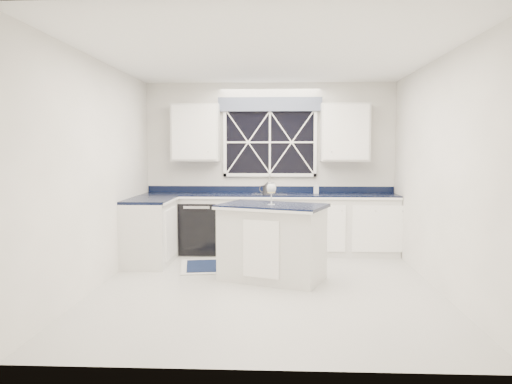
{
  "coord_description": "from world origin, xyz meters",
  "views": [
    {
      "loc": [
        0.15,
        -5.83,
        1.64
      ],
      "look_at": [
        -0.14,
        0.4,
        1.1
      ],
      "focal_mm": 35.0,
      "sensor_mm": 36.0,
      "label": 1
    }
  ],
  "objects_px": {
    "kettle": "(268,188)",
    "wine_glass": "(271,189)",
    "dishwasher": "(200,227)",
    "faucet": "(270,183)",
    "island": "(272,242)",
    "soap_bottle": "(316,188)"
  },
  "relations": [
    {
      "from": "island",
      "to": "wine_glass",
      "type": "height_order",
      "value": "wine_glass"
    },
    {
      "from": "kettle",
      "to": "wine_glass",
      "type": "xyz_separation_m",
      "value": [
        0.08,
        -1.64,
        0.12
      ]
    },
    {
      "from": "dishwasher",
      "to": "faucet",
      "type": "relative_size",
      "value": 2.72
    },
    {
      "from": "faucet",
      "to": "kettle",
      "type": "distance_m",
      "value": 0.21
    },
    {
      "from": "faucet",
      "to": "island",
      "type": "relative_size",
      "value": 0.21
    },
    {
      "from": "island",
      "to": "soap_bottle",
      "type": "xyz_separation_m",
      "value": [
        0.67,
        1.71,
        0.55
      ]
    },
    {
      "from": "kettle",
      "to": "faucet",
      "type": "bearing_deg",
      "value": 92.68
    },
    {
      "from": "island",
      "to": "kettle",
      "type": "xyz_separation_m",
      "value": [
        -0.1,
        1.6,
        0.55
      ]
    },
    {
      "from": "faucet",
      "to": "kettle",
      "type": "height_order",
      "value": "faucet"
    },
    {
      "from": "faucet",
      "to": "island",
      "type": "xyz_separation_m",
      "value": [
        0.07,
        -1.79,
        -0.62
      ]
    },
    {
      "from": "faucet",
      "to": "soap_bottle",
      "type": "relative_size",
      "value": 1.7
    },
    {
      "from": "dishwasher",
      "to": "soap_bottle",
      "type": "relative_size",
      "value": 4.62
    },
    {
      "from": "faucet",
      "to": "island",
      "type": "height_order",
      "value": "faucet"
    },
    {
      "from": "wine_glass",
      "to": "dishwasher",
      "type": "bearing_deg",
      "value": 125.08
    },
    {
      "from": "faucet",
      "to": "wine_glass",
      "type": "xyz_separation_m",
      "value": [
        0.05,
        -1.84,
        0.05
      ]
    },
    {
      "from": "island",
      "to": "wine_glass",
      "type": "xyz_separation_m",
      "value": [
        -0.01,
        -0.04,
        0.67
      ]
    },
    {
      "from": "soap_bottle",
      "to": "kettle",
      "type": "bearing_deg",
      "value": -172.0
    },
    {
      "from": "faucet",
      "to": "island",
      "type": "distance_m",
      "value": 1.9
    },
    {
      "from": "faucet",
      "to": "wine_glass",
      "type": "distance_m",
      "value": 1.84
    },
    {
      "from": "dishwasher",
      "to": "kettle",
      "type": "xyz_separation_m",
      "value": [
        1.07,
        0.0,
        0.62
      ]
    },
    {
      "from": "dishwasher",
      "to": "island",
      "type": "bearing_deg",
      "value": -53.86
    },
    {
      "from": "dishwasher",
      "to": "kettle",
      "type": "bearing_deg",
      "value": 0.07
    }
  ]
}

